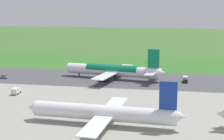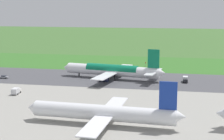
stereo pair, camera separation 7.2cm
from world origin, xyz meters
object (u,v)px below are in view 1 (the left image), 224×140
object	(u,v)px
service_truck_fuel	(185,79)
traffic_cone_orange	(136,66)
no_stopping_sign	(146,64)
service_car_followme	(4,77)
service_truck_baggage	(16,91)
airliner_parked_mid	(104,112)
airliner_main	(113,70)

from	to	relation	value
service_truck_fuel	traffic_cone_orange	bearing A→B (deg)	-54.01
no_stopping_sign	service_car_followme	bearing A→B (deg)	36.77
no_stopping_sign	traffic_cone_orange	world-z (taller)	no_stopping_sign
service_truck_baggage	no_stopping_sign	world-z (taller)	service_truck_baggage
traffic_cone_orange	service_truck_baggage	bearing A→B (deg)	62.56
service_truck_fuel	service_truck_baggage	bearing A→B (deg)	28.36
service_truck_fuel	traffic_cone_orange	distance (m)	49.41
service_truck_baggage	service_truck_fuel	distance (m)	78.61
airliner_parked_mid	service_car_followme	size ratio (longest dim) A/B	11.95
service_car_followme	no_stopping_sign	size ratio (longest dim) A/B	1.73
no_stopping_sign	traffic_cone_orange	size ratio (longest dim) A/B	4.44
airliner_parked_mid	service_truck_baggage	distance (m)	54.11
service_truck_baggage	service_car_followme	distance (m)	35.40
airliner_parked_mid	service_truck_fuel	bearing A→B (deg)	-110.10
airliner_main	service_car_followme	world-z (taller)	airliner_main
airliner_main	service_truck_fuel	world-z (taller)	airliner_main
airliner_parked_mid	traffic_cone_orange	distance (m)	108.75
no_stopping_sign	traffic_cone_orange	xyz separation A→B (m)	(5.88, 1.26, -1.18)
service_car_followme	airliner_parked_mid	bearing A→B (deg)	136.90
service_car_followme	service_truck_fuel	xyz separation A→B (m)	(-89.51, -8.37, 0.56)
service_truck_baggage	service_car_followme	bearing A→B (deg)	-54.92
airliner_parked_mid	no_stopping_sign	size ratio (longest dim) A/B	20.68
service_truck_fuel	airliner_main	bearing A→B (deg)	-1.56
service_car_followme	service_truck_fuel	world-z (taller)	service_truck_fuel
service_car_followme	traffic_cone_orange	bearing A→B (deg)	-141.37
airliner_parked_mid	service_truck_baggage	xyz separation A→B (m)	(44.06, -31.31, -2.62)
service_car_followme	no_stopping_sign	xyz separation A→B (m)	(-66.37, -49.61, 0.61)
service_car_followme	traffic_cone_orange	xyz separation A→B (m)	(-60.49, -48.34, -0.57)
service_truck_baggage	airliner_main	bearing A→B (deg)	-131.23
airliner_parked_mid	service_truck_baggage	size ratio (longest dim) A/B	8.52
service_truck_baggage	airliner_parked_mid	bearing A→B (deg)	144.60
no_stopping_sign	service_truck_fuel	bearing A→B (deg)	119.30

